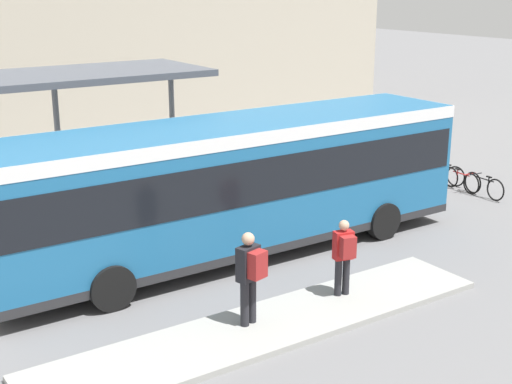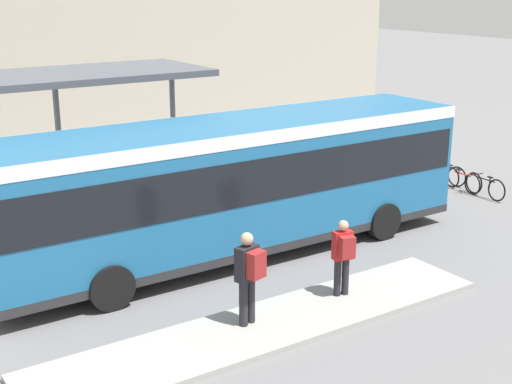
{
  "view_description": "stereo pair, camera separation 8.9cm",
  "coord_description": "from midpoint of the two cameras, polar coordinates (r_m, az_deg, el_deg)",
  "views": [
    {
      "loc": [
        -8.49,
        -13.59,
        6.32
      ],
      "look_at": [
        0.59,
        0.0,
        1.45
      ],
      "focal_mm": 50.0,
      "sensor_mm": 36.0,
      "label": 1
    },
    {
      "loc": [
        -8.42,
        -13.63,
        6.32
      ],
      "look_at": [
        0.59,
        0.0,
        1.45
      ],
      "focal_mm": 50.0,
      "sensor_mm": 36.0,
      "label": 2
    }
  ],
  "objects": [
    {
      "name": "ground_plane",
      "position": [
        17.22,
        -1.79,
        -4.93
      ],
      "size": [
        120.0,
        120.0,
        0.0
      ],
      "primitive_type": "plane",
      "color": "slate"
    },
    {
      "name": "curb_island",
      "position": [
        13.66,
        0.92,
        -10.67
      ],
      "size": [
        9.39,
        1.8,
        0.12
      ],
      "color": "#9E9E99",
      "rests_on": "ground_plane"
    },
    {
      "name": "city_bus",
      "position": [
        16.63,
        -1.82,
        1.1
      ],
      "size": [
        11.85,
        2.71,
        3.21
      ],
      "rotation": [
        0.0,
        0.0,
        0.0
      ],
      "color": "#1E6093",
      "rests_on": "ground_plane"
    },
    {
      "name": "pedestrian_waiting",
      "position": [
        14.49,
        6.88,
        -4.88
      ],
      "size": [
        0.43,
        0.47,
        1.61
      ],
      "rotation": [
        0.0,
        0.0,
        1.33
      ],
      "color": "#232328",
      "rests_on": "curb_island"
    },
    {
      "name": "pedestrian_companion",
      "position": [
        13.15,
        -0.66,
        -6.49
      ],
      "size": [
        0.49,
        0.54,
        1.81
      ],
      "rotation": [
        0.0,
        0.0,
        1.83
      ],
      "color": "#232328",
      "rests_on": "curb_island"
    },
    {
      "name": "bicycle_black",
      "position": [
        22.61,
        17.67,
        0.48
      ],
      "size": [
        0.48,
        1.58,
        0.68
      ],
      "rotation": [
        0.0,
        0.0,
        1.49
      ],
      "color": "black",
      "rests_on": "ground_plane"
    },
    {
      "name": "bicycle_red",
      "position": [
        23.08,
        15.96,
        0.93
      ],
      "size": [
        0.48,
        1.55,
        0.67
      ],
      "rotation": [
        0.0,
        0.0,
        -1.66
      ],
      "color": "black",
      "rests_on": "ground_plane"
    },
    {
      "name": "bicycle_white",
      "position": [
        23.73,
        14.66,
        1.46
      ],
      "size": [
        0.48,
        1.54,
        0.67
      ],
      "rotation": [
        0.0,
        0.0,
        1.74
      ],
      "color": "black",
      "rests_on": "ground_plane"
    },
    {
      "name": "bicycle_orange",
      "position": [
        24.17,
        12.94,
        1.84
      ],
      "size": [
        0.48,
        1.53,
        0.66
      ],
      "rotation": [
        0.0,
        0.0,
        -1.66
      ],
      "color": "black",
      "rests_on": "ground_plane"
    },
    {
      "name": "station_shelter",
      "position": [
        19.84,
        -16.02,
        8.55
      ],
      "size": [
        8.15,
        3.41,
        3.95
      ],
      "color": "#4C515B",
      "rests_on": "ground_plane"
    },
    {
      "name": "potted_planter_near_shelter",
      "position": [
        18.32,
        -7.9,
        -1.28
      ],
      "size": [
        0.88,
        0.88,
        1.41
      ],
      "color": "slate",
      "rests_on": "ground_plane"
    }
  ]
}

